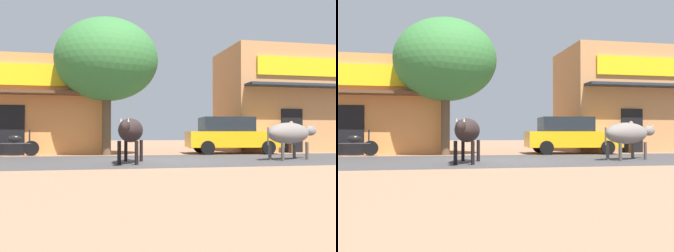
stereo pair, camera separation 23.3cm
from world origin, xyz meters
The scene contains 10 objects.
ground centered at (0.00, 0.00, 0.00)m, with size 80.00×80.00×0.00m, color #A27557.
asphalt_road centered at (0.00, 0.00, 0.00)m, with size 72.00×6.11×0.00m, color #444143.
storefront_left_cafe centered at (-5.77, 6.33, 2.17)m, with size 8.71×5.16×4.33m.
storefront_right_club centered at (8.98, 6.33, 2.67)m, with size 7.98×5.16×5.34m.
roadside_tree centered at (-1.31, 3.61, 4.02)m, with size 4.36×4.36×5.77m.
parked_hatchback_car centered at (4.26, 3.70, 0.84)m, with size 4.28×2.32×1.64m.
parked_motorcycle centered at (-4.96, 3.50, 0.47)m, with size 1.97×0.29×1.06m.
cow_near_brown centered at (-0.80, -1.13, 0.99)m, with size 1.20×2.80×1.37m.
cow_far_dark centered at (4.76, -0.68, 0.91)m, with size 2.59×1.57×1.28m.
pedestrian_by_shop centered at (7.27, 3.71, 0.86)m, with size 0.46×0.61×1.49m.
Camera 2 is at (-1.86, -13.06, 0.90)m, focal length 41.70 mm.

